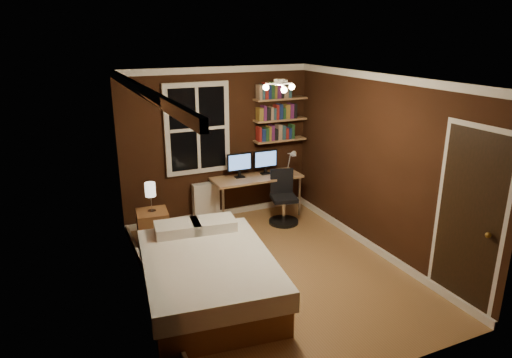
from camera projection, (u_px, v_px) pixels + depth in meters
name	position (u px, v px, depth m)	size (l,w,h in m)	color
floor	(274.00, 270.00, 6.04)	(4.20, 4.20, 0.00)	olive
wall_back	(218.00, 145.00, 7.47)	(3.20, 0.04, 2.50)	black
wall_left	(146.00, 200.00, 5.02)	(0.04, 4.20, 2.50)	black
wall_right	(379.00, 166.00, 6.28)	(0.04, 4.20, 2.50)	black
ceiling	(277.00, 78.00, 5.27)	(3.20, 4.20, 0.02)	white
window	(197.00, 129.00, 7.21)	(1.06, 0.06, 1.46)	white
door	(468.00, 222.00, 5.00)	(0.03, 0.82, 2.05)	black
door_knob	(488.00, 235.00, 4.73)	(0.06, 0.06, 0.06)	#B9953C
ceiling_fixture	(281.00, 88.00, 5.21)	(0.44, 0.44, 0.18)	beige
bookshelf_lower	(280.00, 140.00, 7.79)	(0.92, 0.22, 0.03)	tan
books_row_lower	(280.00, 132.00, 7.75)	(0.66, 0.16, 0.23)	maroon
bookshelf_middle	(280.00, 120.00, 7.68)	(0.92, 0.22, 0.03)	tan
books_row_middle	(280.00, 112.00, 7.64)	(0.66, 0.16, 0.23)	navy
bookshelf_upper	(281.00, 99.00, 7.58)	(0.92, 0.22, 0.03)	tan
books_row_upper	(281.00, 91.00, 7.54)	(0.60, 0.16, 0.23)	#235227
bed	(208.00, 276.00, 5.34)	(1.68, 2.17, 0.68)	brown
nightstand	(153.00, 229.00, 6.65)	(0.44, 0.44, 0.55)	brown
bedside_lamp	(151.00, 197.00, 6.50)	(0.15, 0.15, 0.43)	beige
radiator	(206.00, 202.00, 7.55)	(0.43, 0.15, 0.65)	silver
desk	(257.00, 180.00, 7.62)	(1.50, 0.56, 0.71)	tan
monitor_left	(239.00, 165.00, 7.49)	(0.43, 0.12, 0.41)	black
monitor_right	(265.00, 162.00, 7.67)	(0.43, 0.12, 0.41)	black
desk_lamp	(291.00, 161.00, 7.67)	(0.14, 0.32, 0.44)	silver
office_chair	(283.00, 204.00, 7.48)	(0.49, 0.49, 0.88)	black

